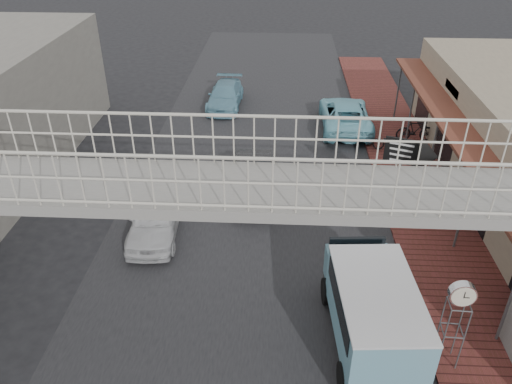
# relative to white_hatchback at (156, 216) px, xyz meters

# --- Properties ---
(ground) EXTENTS (120.00, 120.00, 0.00)m
(ground) POSITION_rel_white_hatchback_xyz_m (3.25, -1.43, -0.68)
(ground) COLOR black
(ground) RESTS_ON ground
(road_strip) EXTENTS (10.00, 60.00, 0.01)m
(road_strip) POSITION_rel_white_hatchback_xyz_m (3.25, -1.43, -0.68)
(road_strip) COLOR black
(road_strip) RESTS_ON ground
(sidewalk) EXTENTS (3.00, 40.00, 0.10)m
(sidewalk) POSITION_rel_white_hatchback_xyz_m (9.75, 1.57, -0.63)
(sidewalk) COLOR brown
(sidewalk) RESTS_ON ground
(footbridge) EXTENTS (16.40, 2.40, 6.34)m
(footbridge) POSITION_rel_white_hatchback_xyz_m (3.25, -5.43, 2.49)
(footbridge) COLOR gray
(footbridge) RESTS_ON ground
(white_hatchback) EXTENTS (1.84, 4.10, 1.37)m
(white_hatchback) POSITION_rel_white_hatchback_xyz_m (0.00, 0.00, 0.00)
(white_hatchback) COLOR silver
(white_hatchback) RESTS_ON ground
(dark_sedan) EXTENTS (1.55, 4.17, 1.36)m
(dark_sedan) POSITION_rel_white_hatchback_xyz_m (3.25, 2.74, -0.00)
(dark_sedan) COLOR black
(dark_sedan) RESTS_ON ground
(angkot_curb) EXTENTS (2.37, 5.09, 1.41)m
(angkot_curb) POSITION_rel_white_hatchback_xyz_m (7.45, 9.38, 0.02)
(angkot_curb) COLOR #7ECADB
(angkot_curb) RESTS_ON ground
(angkot_far) EXTENTS (1.85, 4.29, 1.23)m
(angkot_far) POSITION_rel_white_hatchback_xyz_m (1.14, 11.98, -0.07)
(angkot_far) COLOR #689FB5
(angkot_far) RESTS_ON ground
(angkot_van) EXTENTS (2.27, 4.46, 2.13)m
(angkot_van) POSITION_rel_white_hatchback_xyz_m (6.70, -4.68, 0.66)
(angkot_van) COLOR black
(angkot_van) RESTS_ON ground
(motorcycle_near) EXTENTS (1.68, 1.04, 0.83)m
(motorcycle_near) POSITION_rel_white_hatchback_xyz_m (9.23, 6.65, -0.17)
(motorcycle_near) COLOR black
(motorcycle_near) RESTS_ON sidewalk
(motorcycle_far) EXTENTS (1.88, 0.67, 1.11)m
(motorcycle_far) POSITION_rel_white_hatchback_xyz_m (10.59, 7.80, -0.03)
(motorcycle_far) COLOR black
(motorcycle_far) RESTS_ON sidewalk
(street_clock) EXTENTS (0.64, 0.52, 2.57)m
(street_clock) POSITION_rel_white_hatchback_xyz_m (8.55, -5.23, 1.55)
(street_clock) COLOR #59595B
(street_clock) RESTS_ON sidewalk
(arrow_sign) EXTENTS (1.90, 1.28, 3.14)m
(arrow_sign) POSITION_rel_white_hatchback_xyz_m (9.16, 1.19, 1.95)
(arrow_sign) COLOR #59595B
(arrow_sign) RESTS_ON sidewalk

